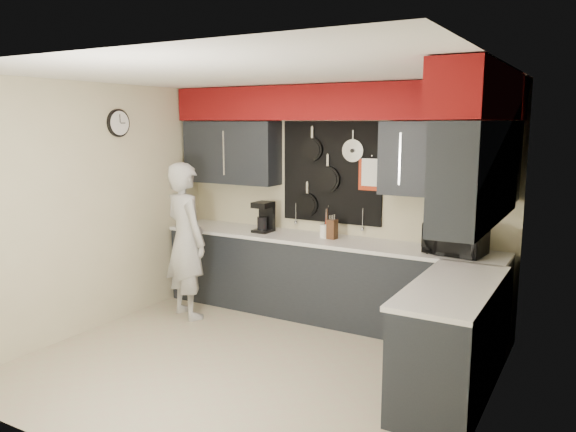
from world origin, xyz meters
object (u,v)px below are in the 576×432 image
Objects in this scene: utensil_crock at (325,231)px; coffee_maker at (264,216)px; person at (186,241)px; knife_block at (332,229)px; microwave at (455,239)px.

coffee_maker reaches higher than utensil_crock.
person is at bearing -151.12° from utensil_crock.
utensil_crock is at bearing 169.84° from knife_block.
person is at bearing -148.43° from knife_block.
coffee_maker is (-2.22, 0.04, 0.03)m from microwave.
microwave is at bearing -3.53° from utensil_crock.
person reaches higher than microwave.
knife_block is at bearing -132.15° from person.
microwave is at bearing -0.30° from coffee_maker.
knife_block is 1.44× the size of utensil_crock.
utensil_crock is (-1.45, 0.09, -0.08)m from microwave.
microwave is 2.22m from coffee_maker.
coffee_maker is at bearing -176.51° from utensil_crock.
knife_block is at bearing -15.42° from utensil_crock.
utensil_crock is 0.78m from coffee_maker.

